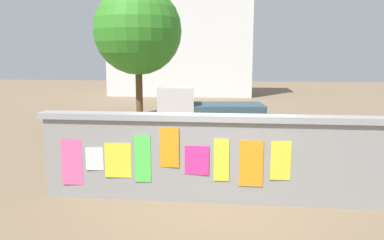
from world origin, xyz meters
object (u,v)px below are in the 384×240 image
(tree_roadside, at_px, (138,31))
(bicycle_far, at_px, (318,141))
(bicycle_near, at_px, (317,169))
(auto_rickshaw_truck, at_px, (205,114))
(motorcycle, at_px, (253,149))
(person_walking, at_px, (97,139))

(tree_roadside, bearing_deg, bicycle_far, -36.94)
(bicycle_near, relative_size, bicycle_far, 1.00)
(bicycle_near, bearing_deg, tree_roadside, 127.09)
(auto_rickshaw_truck, xyz_separation_m, bicycle_far, (3.55, -1.45, -0.54))
(auto_rickshaw_truck, bearing_deg, tree_roadside, 131.60)
(auto_rickshaw_truck, bearing_deg, motorcycle, -64.05)
(person_walking, bearing_deg, auto_rickshaw_truck, 66.12)
(bicycle_near, xyz_separation_m, tree_roadside, (-6.14, 8.13, 3.62))
(bicycle_near, height_order, tree_roadside, tree_roadside)
(motorcycle, distance_m, bicycle_near, 1.93)
(tree_roadside, bearing_deg, bicycle_near, -52.91)
(auto_rickshaw_truck, relative_size, bicycle_far, 2.26)
(motorcycle, xyz_separation_m, bicycle_near, (1.38, -1.35, -0.10))
(bicycle_far, bearing_deg, person_walking, -149.66)
(auto_rickshaw_truck, xyz_separation_m, motorcycle, (1.51, -3.11, -0.44))
(auto_rickshaw_truck, bearing_deg, person_walking, -113.88)
(person_walking, xyz_separation_m, tree_roadside, (-1.15, 8.43, 2.99))
(bicycle_near, relative_size, person_walking, 1.02)
(bicycle_far, distance_m, person_walking, 6.58)
(bicycle_far, distance_m, tree_roadside, 9.25)
(bicycle_near, bearing_deg, bicycle_far, 77.62)
(person_walking, distance_m, tree_roadside, 9.02)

